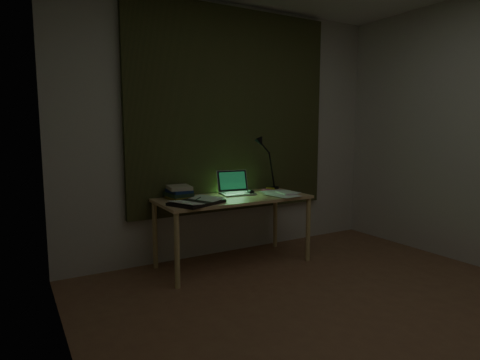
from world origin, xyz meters
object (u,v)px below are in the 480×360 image
Objects in this scene: desk at (234,231)px; laptop at (238,183)px; loose_papers at (282,194)px; desk_lamp at (275,164)px; book_stack at (179,192)px; open_textbook at (197,202)px.

laptop is at bearing 45.69° from desk.
desk_lamp is at bearing 64.88° from loose_papers.
desk is 6.08× the size of book_stack.
loose_papers is 0.47m from desk_lamp.
desk_lamp is (0.64, 0.25, 0.58)m from desk.
book_stack is at bearing 160.40° from desk.
open_textbook is at bearing -157.37° from desk_lamp.
loose_papers reaches higher than desk.
book_stack is 1.13m from desk_lamp.
laptop is 0.61m from open_textbook.
desk is 0.90m from desk_lamp.
laptop is at bearing -5.50° from book_stack.
loose_papers is (0.47, -0.11, 0.33)m from desk.
open_textbook is 1.83× the size of book_stack.
open_textbook is 0.82× the size of desk_lamp.
desk_lamp reaches higher than book_stack.
desk is at bearing -126.62° from laptop.
desk is 0.63m from book_stack.
open_textbook is 0.90m from loose_papers.
desk_lamp is (1.07, 0.39, 0.24)m from open_textbook.
desk_lamp is at bearing 22.13° from laptop.
desk_lamp is at bearing 21.25° from desk.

